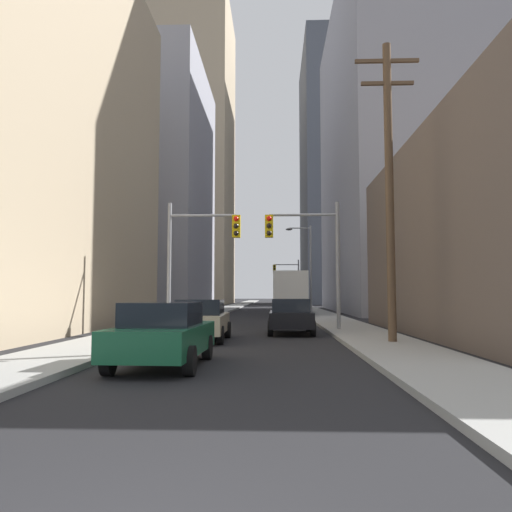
% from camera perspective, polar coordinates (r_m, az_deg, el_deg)
% --- Properties ---
extents(sidewalk_left, '(2.66, 160.00, 0.15)m').
position_cam_1_polar(sidewalk_left, '(53.28, -3.94, -6.15)').
color(sidewalk_left, '#9E9E99').
rests_on(sidewalk_left, ground).
extents(sidewalk_right, '(2.66, 160.00, 0.15)m').
position_cam_1_polar(sidewalk_right, '(53.10, 6.15, -6.14)').
color(sidewalk_right, '#9E9E99').
rests_on(sidewalk_right, ground).
extents(city_bus, '(2.87, 11.57, 3.40)m').
position_cam_1_polar(city_bus, '(41.14, 3.99, -4.08)').
color(city_bus, silver).
rests_on(city_bus, ground).
extents(sedan_green, '(1.95, 4.25, 1.52)m').
position_cam_1_polar(sedan_green, '(12.17, -10.54, -8.73)').
color(sedan_green, '#195938').
rests_on(sedan_green, ground).
extents(sedan_beige, '(1.95, 4.23, 1.52)m').
position_cam_1_polar(sedan_beige, '(18.65, -6.31, -7.25)').
color(sedan_beige, '#C6B793').
rests_on(sedan_beige, ground).
extents(sedan_black, '(1.95, 4.20, 1.52)m').
position_cam_1_polar(sedan_black, '(21.87, 3.96, -6.84)').
color(sedan_black, black).
rests_on(sedan_black, ground).
extents(traffic_signal_near_left, '(3.42, 0.44, 6.00)m').
position_cam_1_polar(traffic_signal_near_left, '(23.47, -6.41, 1.30)').
color(traffic_signal_near_left, gray).
rests_on(traffic_signal_near_left, ground).
extents(traffic_signal_near_right, '(3.45, 0.44, 6.00)m').
position_cam_1_polar(traffic_signal_near_right, '(23.25, 5.74, 1.35)').
color(traffic_signal_near_right, gray).
rests_on(traffic_signal_near_right, ground).
extents(traffic_signal_far_right, '(3.27, 0.44, 6.00)m').
position_cam_1_polar(traffic_signal_far_right, '(62.03, 3.61, -2.26)').
color(traffic_signal_far_right, gray).
rests_on(traffic_signal_far_right, ground).
extents(utility_pole_right, '(2.20, 0.28, 10.38)m').
position_cam_1_polar(utility_pole_right, '(17.76, 14.95, 7.99)').
color(utility_pole_right, brown).
rests_on(utility_pole_right, ground).
extents(street_lamp_right, '(2.17, 0.32, 7.50)m').
position_cam_1_polar(street_lamp_right, '(42.18, 5.81, -0.56)').
color(street_lamp_right, gray).
rests_on(street_lamp_right, ground).
extents(building_left_mid_office, '(17.88, 18.79, 25.86)m').
position_cam_1_polar(building_left_mid_office, '(55.86, -15.14, 7.34)').
color(building_left_mid_office, '#93939E').
rests_on(building_left_mid_office, ground).
extents(building_left_far_tower, '(15.39, 21.54, 55.55)m').
position_cam_1_polar(building_left_far_tower, '(95.80, -7.62, 11.43)').
color(building_left_far_tower, tan).
rests_on(building_left_far_tower, ground).
extents(building_right_mid_block, '(14.12, 29.95, 32.44)m').
position_cam_1_polar(building_right_mid_block, '(54.85, 16.38, 11.12)').
color(building_right_mid_block, '#93939E').
rests_on(building_right_mid_block, ground).
extents(building_right_far_highrise, '(16.48, 24.93, 47.99)m').
position_cam_1_polar(building_right_far_highrise, '(97.44, 10.28, 8.89)').
color(building_right_far_highrise, '#4C515B').
rests_on(building_right_far_highrise, ground).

